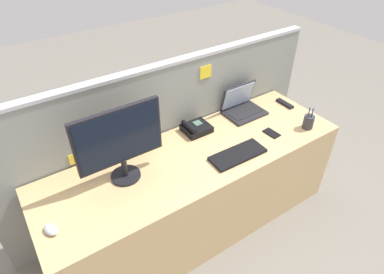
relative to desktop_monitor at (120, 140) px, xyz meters
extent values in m
plane|color=slate|center=(0.50, -0.08, -1.01)|extent=(10.00, 10.00, 0.00)
cube|color=tan|center=(0.50, -0.08, -0.65)|extent=(2.21, 0.70, 0.72)
cube|color=gray|center=(0.50, 0.31, -0.39)|extent=(2.63, 0.06, 1.24)
cube|color=#B7BAC1|center=(0.50, 0.31, 0.24)|extent=(2.63, 0.07, 0.02)
cube|color=yellow|center=(-0.23, 0.28, -0.23)|extent=(0.08, 0.01, 0.08)
cube|color=yellow|center=(0.82, 0.28, 0.11)|extent=(0.10, 0.01, 0.10)
cylinder|color=black|center=(0.00, -0.01, -0.28)|extent=(0.19, 0.19, 0.02)
cylinder|color=black|center=(0.00, -0.01, -0.21)|extent=(0.04, 0.04, 0.13)
cube|color=black|center=(0.00, 0.00, 0.03)|extent=(0.54, 0.03, 0.37)
cube|color=black|center=(0.00, -0.01, 0.03)|extent=(0.51, 0.01, 0.34)
cube|color=#232328|center=(1.12, 0.13, -0.28)|extent=(0.32, 0.24, 0.02)
cube|color=black|center=(1.12, 0.14, -0.27)|extent=(0.28, 0.17, 0.00)
cube|color=#232328|center=(1.12, 0.23, -0.16)|extent=(0.32, 0.06, 0.21)
cube|color=#9EB2D1|center=(1.12, 0.22, -0.16)|extent=(0.29, 0.05, 0.19)
cube|color=black|center=(0.66, 0.15, -0.26)|extent=(0.20, 0.18, 0.05)
cube|color=#4C6B5B|center=(0.68, 0.17, -0.24)|extent=(0.06, 0.06, 0.01)
cylinder|color=black|center=(0.59, 0.15, -0.22)|extent=(0.04, 0.16, 0.04)
cube|color=black|center=(0.73, -0.25, -0.28)|extent=(0.41, 0.17, 0.02)
ellipsoid|color=#B2B5BC|center=(-0.51, -0.17, -0.27)|extent=(0.09, 0.11, 0.03)
cylinder|color=#333338|center=(1.39, -0.29, -0.23)|extent=(0.08, 0.08, 0.11)
cylinder|color=blue|center=(1.38, -0.31, -0.18)|extent=(0.02, 0.02, 0.14)
cylinder|color=red|center=(1.40, -0.29, -0.18)|extent=(0.02, 0.03, 0.14)
cylinder|color=black|center=(1.38, -0.28, -0.18)|extent=(0.02, 0.02, 0.13)
cylinder|color=#238438|center=(1.40, -0.30, -0.18)|extent=(0.02, 0.01, 0.13)
cube|color=black|center=(1.10, -0.20, -0.28)|extent=(0.08, 0.13, 0.01)
cube|color=black|center=(1.50, 0.04, -0.28)|extent=(0.05, 0.17, 0.02)
camera|label=1|loc=(-0.50, -1.51, 1.18)|focal=30.65mm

